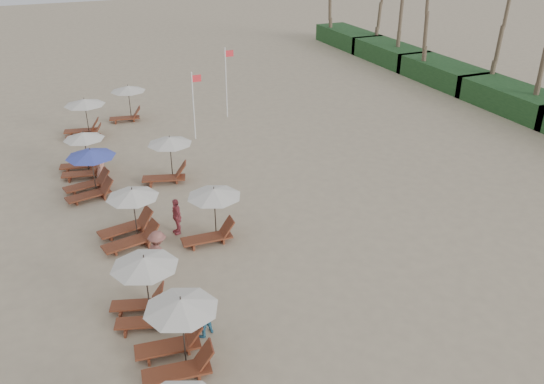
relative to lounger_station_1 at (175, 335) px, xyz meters
name	(u,v)px	position (x,y,z in m)	size (l,w,h in m)	color
ground	(326,318)	(5.10, 0.17, -1.12)	(160.00, 160.00, 0.00)	tan
shrub_hedge	(514,99)	(27.10, 14.67, -0.32)	(3.20, 53.00, 1.60)	#193D1C
lounger_station_1	(175,335)	(0.00, 0.00, 0.00)	(2.62, 2.21, 2.35)	brown
lounger_station_2	(141,287)	(-0.47, 2.54, 0.14)	(2.46, 2.21, 2.36)	brown
lounger_station_3	(128,219)	(-0.03, 7.72, -0.10)	(2.70, 2.41, 2.30)	brown
lounger_station_4	(88,174)	(-1.02, 12.70, -0.01)	(2.74, 2.35, 2.29)	brown
lounger_station_5	(81,155)	(-1.06, 15.31, -0.09)	(2.55, 2.24, 2.24)	brown
lounger_station_6	(83,119)	(-0.39, 20.72, 0.07)	(2.72, 2.39, 2.36)	brown
inland_station_0	(211,212)	(3.10, 6.46, 0.21)	(2.76, 2.24, 2.22)	brown
inland_station_1	(167,157)	(2.79, 12.80, 0.18)	(2.86, 2.24, 2.22)	brown
inland_station_2	(126,99)	(2.57, 22.89, 0.28)	(2.67, 2.24, 2.22)	brown
beachgoer_mid_a	(202,315)	(1.08, 0.99, -0.35)	(0.75, 0.58, 1.54)	teal
beachgoer_mid_b	(158,253)	(0.58, 4.86, -0.20)	(1.18, 0.68, 1.83)	brown
beachgoer_far_a	(177,216)	(1.93, 7.57, -0.32)	(0.94, 0.39, 1.60)	#B14751
beachgoer_far_b	(100,166)	(-0.29, 14.18, -0.35)	(0.75, 0.49, 1.53)	#B27460
flag_pole_near	(194,102)	(5.70, 17.91, 1.15)	(0.60, 0.08, 4.05)	silver
flag_pole_far	(227,79)	(8.74, 20.97, 1.41)	(0.60, 0.08, 4.57)	silver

